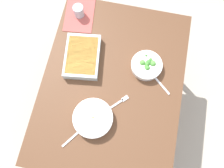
% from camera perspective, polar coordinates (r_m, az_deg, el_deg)
% --- Properties ---
extents(ground_plane, '(6.00, 6.00, 0.00)m').
position_cam_1_polar(ground_plane, '(2.15, 0.00, -5.51)').
color(ground_plane, '#B2A899').
extents(dining_table, '(1.20, 0.90, 0.74)m').
position_cam_1_polar(dining_table, '(1.52, 0.00, -0.95)').
color(dining_table, brown).
rests_on(dining_table, ground_plane).
extents(placemat, '(0.30, 0.23, 0.00)m').
position_cam_1_polar(placemat, '(1.66, -8.29, 17.13)').
color(placemat, '#B24C47').
rests_on(placemat, dining_table).
extents(stew_bowl, '(0.24, 0.24, 0.06)m').
position_cam_1_polar(stew_bowl, '(1.36, -4.87, -8.71)').
color(stew_bowl, white).
rests_on(stew_bowl, dining_table).
extents(broccoli_bowl, '(0.20, 0.20, 0.07)m').
position_cam_1_polar(broccoli_bowl, '(1.46, 8.84, 4.71)').
color(broccoli_bowl, white).
rests_on(broccoli_bowl, dining_table).
extents(baking_dish, '(0.33, 0.26, 0.06)m').
position_cam_1_polar(baking_dish, '(1.47, -7.57, 6.99)').
color(baking_dish, silver).
rests_on(baking_dish, dining_table).
extents(drink_cup, '(0.07, 0.07, 0.08)m').
position_cam_1_polar(drink_cup, '(1.63, -8.48, 17.83)').
color(drink_cup, '#B2BCC6').
rests_on(drink_cup, dining_table).
extents(spoon_by_stew, '(0.15, 0.12, 0.01)m').
position_cam_1_polar(spoon_by_stew, '(1.39, -8.97, -12.38)').
color(spoon_by_stew, silver).
rests_on(spoon_by_stew, dining_table).
extents(spoon_by_broccoli, '(0.13, 0.14, 0.01)m').
position_cam_1_polar(spoon_by_broccoli, '(1.47, 11.60, 0.83)').
color(spoon_by_broccoli, silver).
rests_on(spoon_by_broccoli, dining_table).
extents(fork_on_table, '(0.14, 0.14, 0.01)m').
position_cam_1_polar(fork_on_table, '(1.40, 1.59, -4.83)').
color(fork_on_table, silver).
rests_on(fork_on_table, dining_table).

